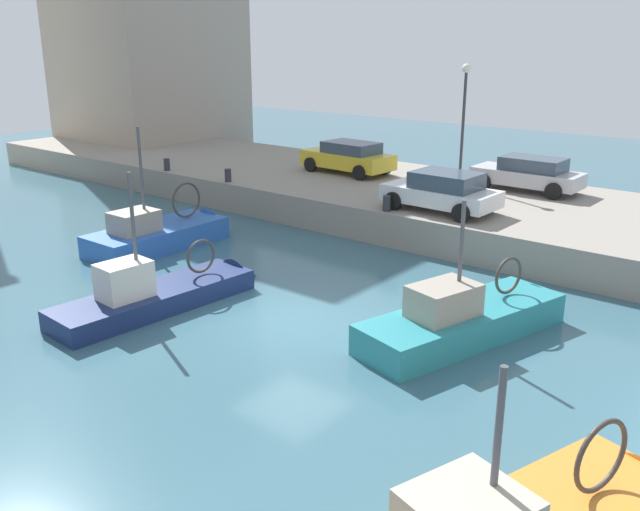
# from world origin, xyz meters

# --- Properties ---
(water_surface) EXTENTS (80.00, 80.00, 0.00)m
(water_surface) POSITION_xyz_m (0.00, 0.00, 0.00)
(water_surface) COLOR #386070
(water_surface) RESTS_ON ground
(quay_wall) EXTENTS (9.00, 56.00, 1.20)m
(quay_wall) POSITION_xyz_m (11.50, 0.00, 0.60)
(quay_wall) COLOR gray
(quay_wall) RESTS_ON ground
(fishing_boat_teal) EXTENTS (6.72, 3.30, 4.29)m
(fishing_boat_teal) POSITION_xyz_m (2.18, -4.00, 0.11)
(fishing_boat_teal) COLOR teal
(fishing_boat_teal) RESTS_ON ground
(fishing_boat_blue) EXTENTS (5.76, 2.30, 5.17)m
(fishing_boat_blue) POSITION_xyz_m (2.31, 7.95, 0.11)
(fishing_boat_blue) COLOR #2D60B7
(fishing_boat_blue) RESTS_ON ground
(fishing_boat_navy) EXTENTS (6.63, 2.17, 4.56)m
(fishing_boat_navy) POSITION_xyz_m (-1.32, 3.44, 0.12)
(fishing_boat_navy) COLOR navy
(fishing_boat_navy) RESTS_ON ground
(parked_car_silver) EXTENTS (1.89, 4.21, 1.35)m
(parked_car_silver) POSITION_xyz_m (13.59, -0.51, 1.90)
(parked_car_silver) COLOR #B7B7BC
(parked_car_silver) RESTS_ON quay_wall
(parked_car_yellow) EXTENTS (2.20, 4.32, 1.40)m
(parked_car_yellow) POSITION_xyz_m (12.08, 7.22, 1.92)
(parked_car_yellow) COLOR gold
(parked_car_yellow) RESTS_ON quay_wall
(parked_car_white) EXTENTS (2.13, 4.01, 1.40)m
(parked_car_white) POSITION_xyz_m (8.55, 0.50, 1.91)
(parked_car_white) COLOR silver
(parked_car_white) RESTS_ON quay_wall
(mooring_bollard_south) EXTENTS (0.28, 0.28, 0.55)m
(mooring_bollard_south) POSITION_xyz_m (7.35, 2.00, 1.48)
(mooring_bollard_south) COLOR #2D2D33
(mooring_bollard_south) RESTS_ON quay_wall
(mooring_bollard_mid) EXTENTS (0.28, 0.28, 0.55)m
(mooring_bollard_mid) POSITION_xyz_m (7.35, 10.00, 1.48)
(mooring_bollard_mid) COLOR #2D2D33
(mooring_bollard_mid) RESTS_ON quay_wall
(mooring_bollard_north) EXTENTS (0.28, 0.28, 0.55)m
(mooring_bollard_north) POSITION_xyz_m (7.35, 14.00, 1.48)
(mooring_bollard_north) COLOR #2D2D33
(mooring_bollard_north) RESTS_ON quay_wall
(quay_streetlamp) EXTENTS (0.36, 0.36, 4.83)m
(quay_streetlamp) POSITION_xyz_m (13.00, 2.17, 4.45)
(quay_streetlamp) COLOR #38383D
(quay_streetlamp) RESTS_ON quay_wall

